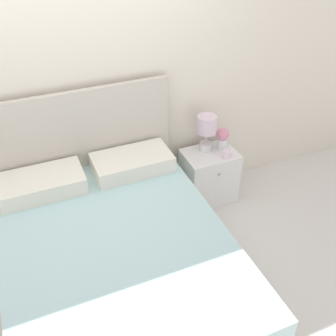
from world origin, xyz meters
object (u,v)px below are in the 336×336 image
at_px(flower_vase, 222,137).
at_px(table_lamp, 207,128).
at_px(teacup, 226,154).
at_px(nightstand, 209,176).
at_px(bed, 116,260).

bearing_deg(flower_vase, table_lamp, 172.86).
distance_m(table_lamp, flower_vase, 0.20).
bearing_deg(teacup, nightstand, 136.76).
bearing_deg(table_lamp, bed, -145.09).
distance_m(nightstand, teacup, 0.33).
height_order(nightstand, teacup, teacup).
xyz_separation_m(table_lamp, teacup, (0.13, -0.17, -0.21)).
bearing_deg(table_lamp, nightstand, -75.59).
distance_m(bed, table_lamp, 1.44).
bearing_deg(bed, teacup, 26.12).
relative_size(table_lamp, flower_vase, 1.74).
height_order(bed, teacup, bed).
bearing_deg(bed, flower_vase, 30.72).
bearing_deg(bed, table_lamp, 34.91).
relative_size(flower_vase, teacup, 1.74).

